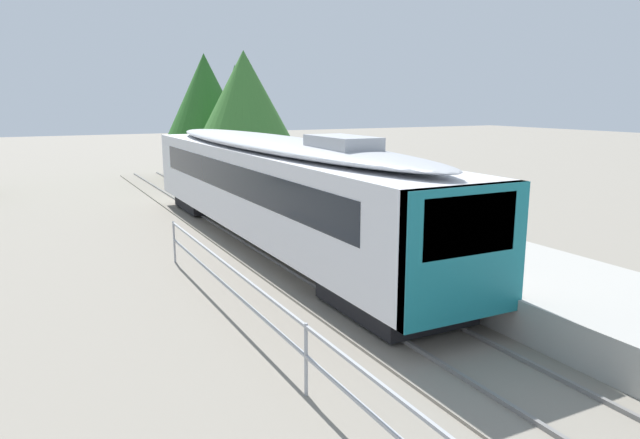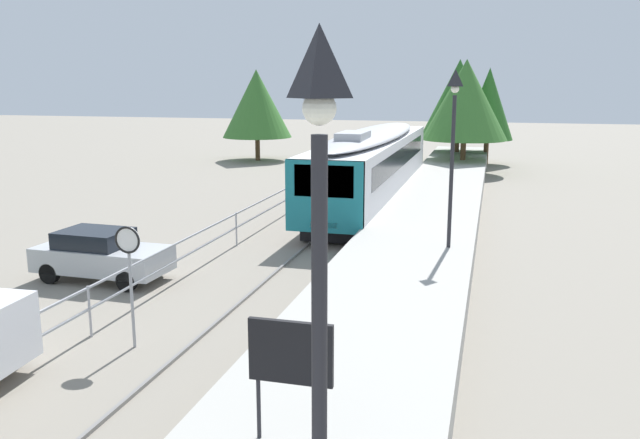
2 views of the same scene
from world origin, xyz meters
The scene contains 14 objects.
ground_plane centered at (-3.00, 22.00, 0.00)m, with size 160.00×160.00×0.00m, color gray.
track_rails centered at (0.00, 22.00, 0.03)m, with size 3.20×60.00×0.14m.
commuter_train centered at (0.00, 30.36, 2.14)m, with size 2.82×18.98×3.74m.
station_platform centered at (3.25, 22.00, 0.45)m, with size 3.90×60.00×0.90m, color #A8A59E.
platform_lamp_near_end centered at (4.43, 3.91, 4.62)m, with size 0.34×0.34×5.35m.
platform_lamp_mid_platform centered at (4.43, 19.24, 4.62)m, with size 0.34×0.34×5.35m.
platform_notice_board centered at (3.08, 7.42, 2.19)m, with size 1.20×0.08×1.80m.
speed_limit_sign centered at (-2.00, 11.71, 2.12)m, with size 0.61×0.10×2.81m.
carpark_fence centered at (-3.30, 12.00, 0.91)m, with size 0.06×36.06×1.25m.
parked_hatchback_silver centered at (-5.66, 16.06, 0.79)m, with size 4.06×1.90×1.53m.
tree_behind_carpark centered at (3.70, 42.96, 4.78)m, with size 5.53×5.53×7.35m.
tree_behind_station_far centered at (3.00, 47.92, 4.79)m, with size 5.24×5.24×7.52m.
tree_distant_left centered at (5.09, 48.44, 4.36)m, with size 3.67×3.67×6.94m.
tree_distant_centre centered at (-11.94, 46.52, 4.31)m, with size 5.27×5.27×6.86m.
Camera 2 is at (5.61, -0.47, 5.85)m, focal length 36.40 mm.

